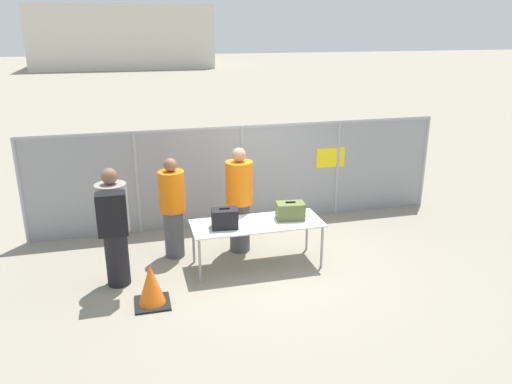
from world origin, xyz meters
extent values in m
plane|color=gray|center=(0.00, 0.00, 0.00)|extent=(120.00, 120.00, 0.00)
cylinder|color=#9EA0A5|center=(-3.97, 1.86, 0.97)|extent=(0.07, 0.07, 1.94)
cylinder|color=#9EA0A5|center=(-1.98, 1.86, 0.97)|extent=(0.07, 0.07, 1.94)
cylinder|color=#9EA0A5|center=(0.00, 1.86, 0.97)|extent=(0.07, 0.07, 1.94)
cylinder|color=#9EA0A5|center=(1.98, 1.86, 0.97)|extent=(0.07, 0.07, 1.94)
cylinder|color=#9EA0A5|center=(3.97, 1.86, 0.97)|extent=(0.07, 0.07, 1.94)
cube|color=gray|center=(0.00, 1.86, 0.97)|extent=(7.93, 0.01, 1.94)
cube|color=#9EA0A5|center=(0.00, 1.86, 1.91)|extent=(7.93, 0.04, 0.04)
cube|color=yellow|center=(1.82, 1.85, 1.20)|extent=(0.60, 0.01, 0.40)
cube|color=silver|center=(-0.20, -0.02, 0.73)|extent=(2.09, 0.81, 0.02)
cylinder|color=#99999E|center=(-1.18, -0.37, 0.36)|extent=(0.04, 0.04, 0.72)
cylinder|color=#99999E|center=(0.78, -0.37, 0.36)|extent=(0.04, 0.04, 0.72)
cylinder|color=#99999E|center=(-1.18, 0.33, 0.36)|extent=(0.04, 0.04, 0.72)
cylinder|color=#99999E|center=(0.78, 0.33, 0.36)|extent=(0.04, 0.04, 0.72)
cube|color=black|center=(-0.73, -0.09, 0.90)|extent=(0.43, 0.31, 0.30)
cube|color=black|center=(-0.73, -0.09, 1.06)|extent=(0.16, 0.04, 0.02)
cube|color=#566033|center=(0.36, 0.00, 0.88)|extent=(0.48, 0.34, 0.28)
cube|color=black|center=(0.36, 0.00, 1.03)|extent=(0.16, 0.04, 0.02)
cylinder|color=black|center=(-2.38, -0.09, 0.43)|extent=(0.34, 0.34, 0.86)
cylinder|color=gray|center=(-2.38, -0.09, 1.22)|extent=(0.45, 0.45, 0.72)
sphere|color=brown|center=(-2.38, -0.09, 1.70)|extent=(0.23, 0.23, 0.23)
cube|color=black|center=(-2.38, -0.44, 1.26)|extent=(0.41, 0.25, 0.61)
cylinder|color=#4C4C51|center=(-0.34, 0.61, 0.43)|extent=(0.34, 0.34, 0.87)
cylinder|color=orange|center=(-0.34, 0.61, 1.23)|extent=(0.45, 0.45, 0.72)
sphere|color=#A57A5B|center=(-0.34, 0.61, 1.71)|extent=(0.24, 0.24, 0.24)
cylinder|color=#4C4C51|center=(-1.46, 0.66, 0.41)|extent=(0.32, 0.32, 0.81)
cylinder|color=orange|center=(-1.46, 0.66, 1.15)|extent=(0.42, 0.42, 0.68)
sphere|color=brown|center=(-1.46, 0.66, 1.60)|extent=(0.22, 0.22, 0.22)
cube|color=silver|center=(2.13, 3.10, 0.47)|extent=(2.64, 1.28, 0.58)
sphere|color=black|center=(1.67, 2.40, 0.32)|extent=(0.64, 0.64, 0.64)
sphere|color=black|center=(1.67, 3.80, 0.32)|extent=(0.64, 0.64, 0.64)
cylinder|color=#59595B|center=(0.35, 3.10, 0.23)|extent=(0.92, 0.06, 0.06)
cube|color=beige|center=(-1.85, 41.82, 2.66)|extent=(15.29, 9.12, 5.32)
cube|color=black|center=(-1.93, -0.82, 0.01)|extent=(0.49, 0.49, 0.03)
cone|color=orange|center=(-1.93, -0.82, 0.31)|extent=(0.39, 0.39, 0.61)
camera|label=1|loc=(-2.07, -7.14, 3.75)|focal=35.00mm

